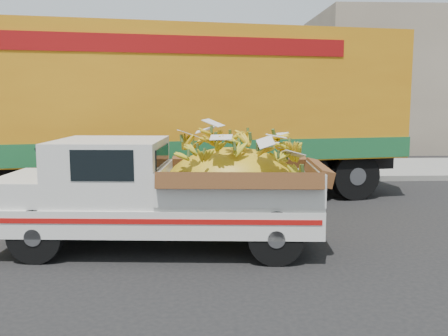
{
  "coord_description": "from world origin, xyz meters",
  "views": [
    {
      "loc": [
        1.75,
        -6.79,
        2.28
      ],
      "look_at": [
        2.13,
        1.23,
        1.17
      ],
      "focal_mm": 40.0,
      "sensor_mm": 36.0,
      "label": 1
    }
  ],
  "objects": [
    {
      "name": "ground",
      "position": [
        0.0,
        0.0,
        0.0
      ],
      "size": [
        100.0,
        100.0,
        0.0
      ],
      "primitive_type": "plane",
      "color": "black",
      "rests_on": "ground"
    },
    {
      "name": "curb",
      "position": [
        0.0,
        6.87,
        0.07
      ],
      "size": [
        60.0,
        0.25,
        0.15
      ],
      "primitive_type": "cube",
      "color": "gray",
      "rests_on": "ground"
    },
    {
      "name": "sidewalk",
      "position": [
        0.0,
        8.97,
        0.07
      ],
      "size": [
        60.0,
        4.0,
        0.14
      ],
      "primitive_type": "cube",
      "color": "gray",
      "rests_on": "ground"
    },
    {
      "name": "pickup_truck",
      "position": [
        1.49,
        0.69,
        0.9
      ],
      "size": [
        4.9,
        2.09,
        1.68
      ],
      "rotation": [
        0.0,
        0.0,
        -0.07
      ],
      "color": "black",
      "rests_on": "ground"
    },
    {
      "name": "semi_trailer",
      "position": [
        0.48,
        4.42,
        2.12
      ],
      "size": [
        12.08,
        4.63,
        3.8
      ],
      "rotation": [
        0.0,
        0.0,
        0.18
      ],
      "color": "black",
      "rests_on": "ground"
    }
  ]
}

